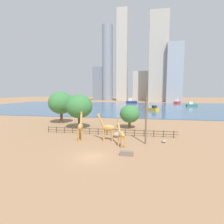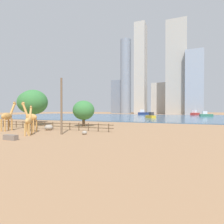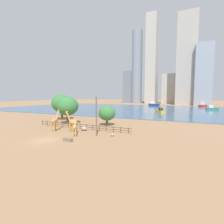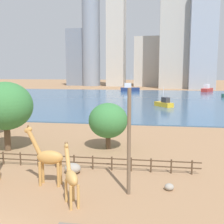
{
  "view_description": "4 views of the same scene",
  "coord_description": "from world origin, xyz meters",
  "views": [
    {
      "loc": [
        6.52,
        -21.15,
        8.41
      ],
      "look_at": [
        -3.03,
        32.37,
        2.23
      ],
      "focal_mm": 28.0,
      "sensor_mm": 36.0,
      "label": 1
    },
    {
      "loc": [
        22.68,
        -12.99,
        3.43
      ],
      "look_at": [
        0.85,
        42.05,
        2.78
      ],
      "focal_mm": 28.0,
      "sensor_mm": 36.0,
      "label": 2
    },
    {
      "loc": [
        24.58,
        -23.26,
        8.27
      ],
      "look_at": [
        -2.95,
        36.3,
        1.96
      ],
      "focal_mm": 28.0,
      "sensor_mm": 36.0,
      "label": 3
    },
    {
      "loc": [
        8.82,
        -12.69,
        9.14
      ],
      "look_at": [
        3.32,
        23.24,
        3.8
      ],
      "focal_mm": 45.0,
      "sensor_mm": 36.0,
      "label": 4
    }
  ],
  "objects": [
    {
      "name": "giraffe_companion",
      "position": [
        3.29,
        4.96,
        1.95
      ],
      "size": [
        1.81,
        2.49,
        4.19
      ],
      "rotation": [
        0.0,
        0.0,
        2.13
      ],
      "color": "tan",
      "rests_on": "ground"
    },
    {
      "name": "enclosure_fence",
      "position": [
        -0.19,
        12.0,
        0.75
      ],
      "size": [
        26.12,
        0.14,
        1.3
      ],
      "color": "#4C3826",
      "rests_on": "ground"
    },
    {
      "name": "boat_barge",
      "position": [
        11.2,
        58.68,
        1.02
      ],
      "size": [
        4.81,
        5.58,
        4.92
      ],
      "rotation": [
        0.0,
        0.0,
        2.2
      ],
      "color": "gold",
      "rests_on": "harbor_water"
    },
    {
      "name": "boat_ferry",
      "position": [
        34.43,
        87.43,
        1.1
      ],
      "size": [
        6.36,
        3.26,
        2.67
      ],
      "rotation": [
        0.0,
        0.0,
        0.18
      ],
      "color": "#337259",
      "rests_on": "harbor_water"
    },
    {
      "name": "tree_right_tall",
      "position": [
        -7.85,
        16.6,
        5.18
      ],
      "size": [
        6.07,
        6.07,
        7.94
      ],
      "color": "brown",
      "rests_on": "ground"
    },
    {
      "name": "skyline_block_right",
      "position": [
        -14.82,
        159.1,
        44.12
      ],
      "size": [
        10.28,
        15.13,
        88.23
      ],
      "primitive_type": "cube",
      "color": "#B7B2A8",
      "rests_on": "ground"
    },
    {
      "name": "giraffe_tall",
      "position": [
        -4.24,
        7.61,
        2.4
      ],
      "size": [
        1.42,
        3.54,
        5.06
      ],
      "rotation": [
        0.0,
        0.0,
        1.8
      ],
      "color": "#C18C47",
      "rests_on": "ground"
    },
    {
      "name": "giraffe_young",
      "position": [
        0.46,
        7.91,
        2.31
      ],
      "size": [
        3.23,
        0.9,
        4.92
      ],
      "rotation": [
        0.0,
        0.0,
        3.16
      ],
      "color": "#C18C47",
      "rests_on": "ground"
    },
    {
      "name": "skyline_tower_glass",
      "position": [
        -30.24,
        158.36,
        37.6
      ],
      "size": [
        10.84,
        10.84,
        75.2
      ],
      "primitive_type": "cylinder",
      "color": "gray",
      "rests_on": "ground"
    },
    {
      "name": "boat_tug",
      "position": [
        31.1,
        113.49,
        1.32
      ],
      "size": [
        6.01,
        7.83,
        6.73
      ],
      "rotation": [
        0.0,
        0.0,
        1.06
      ],
      "color": "#B22D28",
      "rests_on": "harbor_water"
    },
    {
      "name": "boulder_by_pole",
      "position": [
        10.07,
        8.32,
        0.26
      ],
      "size": [
        0.72,
        0.7,
        0.53
      ],
      "primitive_type": "ellipsoid",
      "color": "gray",
      "rests_on": "ground"
    },
    {
      "name": "skyline_tower_needle",
      "position": [
        31.65,
        135.77,
        24.49
      ],
      "size": [
        12.86,
        12.43,
        48.98
      ],
      "primitive_type": "cube",
      "color": "#939EAD",
      "rests_on": "ground"
    },
    {
      "name": "feeding_trough",
      "position": [
        4.49,
        1.28,
        0.3
      ],
      "size": [
        1.8,
        0.6,
        0.6
      ],
      "primitive_type": "cube",
      "color": "#72665B",
      "rests_on": "ground"
    },
    {
      "name": "skyline_block_left",
      "position": [
        4.8,
        160.45,
        14.51
      ],
      "size": [
        16.98,
        14.39,
        29.01
      ],
      "primitive_type": "cube",
      "color": "#B7B2A8",
      "rests_on": "ground"
    },
    {
      "name": "boulder_near_fence",
      "position": [
        1.66,
        10.65,
        0.47
      ],
      "size": [
        1.5,
        1.25,
        0.94
      ],
      "primitive_type": "ellipsoid",
      "color": "gray",
      "rests_on": "ground"
    },
    {
      "name": "utility_pole",
      "position": [
        7.03,
        7.18,
        3.98
      ],
      "size": [
        0.28,
        0.28,
        7.95
      ],
      "primitive_type": "cylinder",
      "color": "brown",
      "rests_on": "ground"
    },
    {
      "name": "harbor_water",
      "position": [
        0.0,
        77.0,
        0.1
      ],
      "size": [
        180.0,
        86.0,
        0.2
      ],
      "primitive_type": "cube",
      "color": "#3D6084",
      "rests_on": "ground"
    },
    {
      "name": "tree_left_large",
      "position": [
        3.49,
        19.1,
        3.38
      ],
      "size": [
        4.55,
        4.55,
        5.45
      ],
      "color": "brown",
      "rests_on": "ground"
    },
    {
      "name": "skyline_block_central",
      "position": [
        18.66,
        139.25,
        38.25
      ],
      "size": [
        16.04,
        8.96,
        76.5
      ],
      "primitive_type": "cube",
      "color": "#ADA89E",
      "rests_on": "ground"
    },
    {
      "name": "boat_sailboat",
      "position": [
        -2.27,
        110.85,
        1.44
      ],
      "size": [
        8.62,
        4.27,
        7.43
      ],
      "rotation": [
        0.0,
        0.0,
        0.16
      ],
      "color": "navy",
      "rests_on": "harbor_water"
    },
    {
      "name": "tree_center_broad",
      "position": [
        -15.39,
        22.88,
        5.53
      ],
      "size": [
        6.69,
        6.69,
        8.56
      ],
      "color": "brown",
      "rests_on": "ground"
    },
    {
      "name": "ground_plane",
      "position": [
        0.0,
        80.0,
        0.0
      ],
      "size": [
        400.0,
        400.0,
        0.0
      ],
      "primitive_type": "plane",
      "color": "#9E7551"
    },
    {
      "name": "skyline_tower_short",
      "position": [
        -40.39,
        161.62,
        17.41
      ],
      "size": [
        11.73,
        8.06,
        34.81
      ],
      "primitive_type": "cube",
      "color": "slate",
      "rests_on": "ground"
    }
  ]
}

